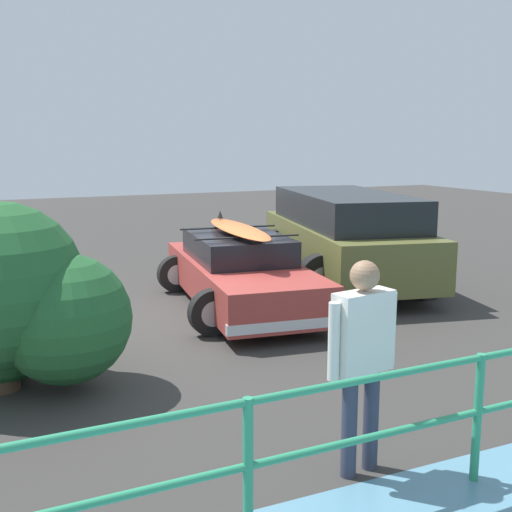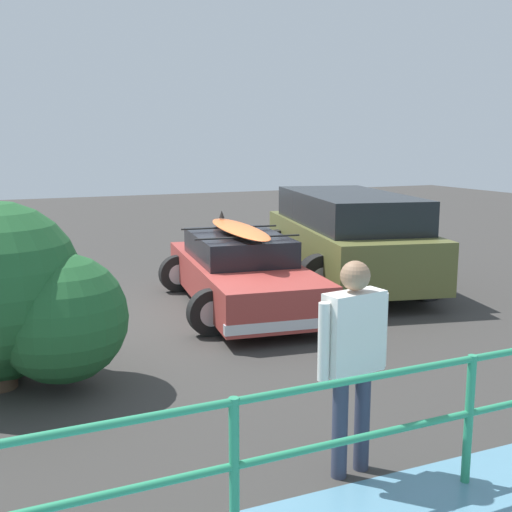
{
  "view_description": "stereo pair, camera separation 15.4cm",
  "coord_description": "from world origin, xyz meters",
  "px_view_note": "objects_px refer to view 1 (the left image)",
  "views": [
    {
      "loc": [
        3.32,
        9.19,
        2.72
      ],
      "look_at": [
        -0.69,
        0.38,
        0.95
      ],
      "focal_mm": 45.0,
      "sensor_mm": 36.0,
      "label": 1
    },
    {
      "loc": [
        3.18,
        9.25,
        2.72
      ],
      "look_at": [
        -0.69,
        0.38,
        0.95
      ],
      "focal_mm": 45.0,
      "sensor_mm": 36.0,
      "label": 2
    }
  ],
  "objects_px": {
    "suv_car": "(345,236)",
    "person_bystander": "(362,348)",
    "sedan_car": "(240,272)",
    "bush_near_left": "(4,301)"
  },
  "relations": [
    {
      "from": "person_bystander",
      "to": "bush_near_left",
      "type": "distance_m",
      "value": 4.16
    },
    {
      "from": "suv_car",
      "to": "person_bystander",
      "type": "bearing_deg",
      "value": 58.87
    },
    {
      "from": "sedan_car",
      "to": "bush_near_left",
      "type": "distance_m",
      "value": 4.22
    },
    {
      "from": "sedan_car",
      "to": "suv_car",
      "type": "xyz_separation_m",
      "value": [
        -2.47,
        -0.76,
        0.33
      ]
    },
    {
      "from": "person_bystander",
      "to": "bush_near_left",
      "type": "xyz_separation_m",
      "value": [
        2.49,
        -3.33,
        -0.12
      ]
    },
    {
      "from": "sedan_car",
      "to": "person_bystander",
      "type": "bearing_deg",
      "value": 77.27
    },
    {
      "from": "sedan_car",
      "to": "suv_car",
      "type": "bearing_deg",
      "value": -162.97
    },
    {
      "from": "suv_car",
      "to": "bush_near_left",
      "type": "relative_size",
      "value": 1.96
    },
    {
      "from": "bush_near_left",
      "to": "suv_car",
      "type": "bearing_deg",
      "value": -155.87
    },
    {
      "from": "suv_car",
      "to": "bush_near_left",
      "type": "distance_m",
      "value": 6.76
    }
  ]
}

